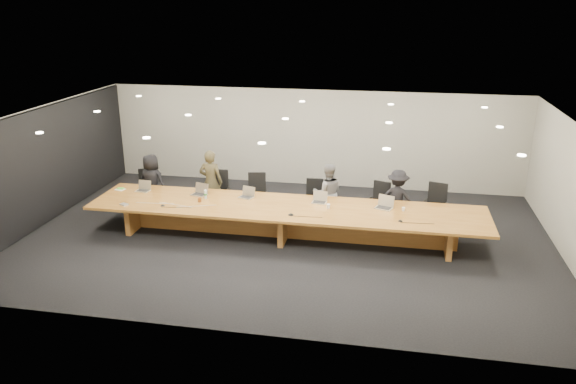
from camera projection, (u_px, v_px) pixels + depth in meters
The scene contains 29 objects.
ground at pixel (286, 237), 12.96m from camera, with size 12.00×12.00×0.00m, color black.
back_wall at pixel (312, 138), 16.22m from camera, with size 12.00×0.02×2.80m, color beige.
left_wall_panel at pixel (45, 166), 13.56m from camera, with size 0.08×7.84×2.74m, color black.
conference_table at pixel (286, 216), 12.79m from camera, with size 9.00×1.80×0.75m.
chair_far_left at pixel (147, 189), 14.68m from camera, with size 0.52×0.52×1.02m, color black, non-canonical shape.
chair_left at pixel (219, 191), 14.38m from camera, with size 0.55×0.55×1.08m, color black, non-canonical shape.
chair_mid_left at pixel (257, 194), 14.18m from camera, with size 0.55×0.55×1.07m, color black, non-canonical shape.
chair_mid_right at pixel (314, 199), 13.90m from camera, with size 0.51×0.51×1.01m, color black, non-canonical shape.
chair_right at pixel (378, 203), 13.65m from camera, with size 0.52×0.52×1.02m, color black, non-canonical shape.
chair_far_right at pixel (435, 206), 13.37m from camera, with size 0.55×0.55×1.08m, color black, non-canonical shape.
person_a at pixel (152, 182), 14.46m from camera, with size 0.72×0.47×1.48m, color black.
person_b at pixel (211, 182), 14.21m from camera, with size 0.60×0.39×1.65m, color #352F1C.
person_c at pixel (328, 193), 13.63m from camera, with size 0.72×0.56×1.48m, color slate.
person_d at pixel (397, 198), 13.37m from camera, with size 0.91×0.52×1.41m, color black.
laptop_a at pixel (142, 186), 13.70m from camera, with size 0.33×0.24×0.26m, color #C5B896, non-canonical shape.
laptop_b at pixel (199, 190), 13.42m from camera, with size 0.35×0.26×0.28m, color tan, non-canonical shape.
laptop_c at pixel (246, 193), 13.24m from camera, with size 0.33×0.24×0.26m, color #B9AB8D, non-canonical shape.
laptop_d at pixel (319, 198), 12.91m from camera, with size 0.33×0.24×0.26m, color #BFAF92, non-canonical shape.
laptop_e at pixel (384, 202), 12.55m from camera, with size 0.37×0.27×0.29m, color #BDAE90, non-canonical shape.
water_bottle at pixel (205, 194), 13.20m from camera, with size 0.07×0.07×0.21m, color silver.
amber_mug at pixel (200, 200), 13.00m from camera, with size 0.08×0.08×0.10m, color brown.
paper_cup_near at pixel (328, 206), 12.60m from camera, with size 0.08×0.08×0.10m, color silver.
paper_cup_far at pixel (403, 209), 12.45m from camera, with size 0.07×0.07×0.08m, color silver.
notepad at pixel (120, 189), 13.85m from camera, with size 0.22×0.18×0.01m, color silver.
lime_gadget at pixel (121, 188), 13.86m from camera, with size 0.15×0.09×0.02m, color #55C735.
av_box at pixel (124, 204), 12.82m from camera, with size 0.17×0.13×0.03m, color silver.
mic_left at pixel (163, 205), 12.76m from camera, with size 0.11×0.11×0.03m, color black.
mic_center at pixel (291, 214), 12.22m from camera, with size 0.13×0.13×0.03m, color black.
mic_right at pixel (400, 221), 11.88m from camera, with size 0.10×0.10×0.03m, color black.
Camera 1 is at (2.29, -11.69, 5.20)m, focal length 35.00 mm.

